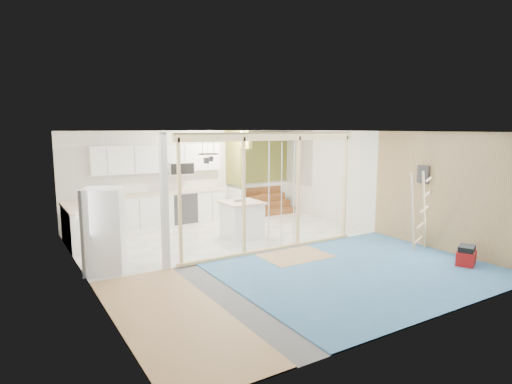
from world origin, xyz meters
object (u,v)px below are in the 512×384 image
fridge (105,231)px  toolbox (466,256)px  ladder (420,211)px  island (242,220)px

fridge → toolbox: size_ratio=3.10×
toolbox → ladder: ladder is taller
island → ladder: size_ratio=0.52×
island → ladder: bearing=-47.5°
fridge → ladder: size_ratio=0.91×
fridge → ladder: (6.17, -2.11, 0.10)m
fridge → island: (3.42, 0.89, -0.35)m
fridge → island: fridge is taller
island → toolbox: (2.67, -4.18, -0.26)m
toolbox → ladder: 1.38m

